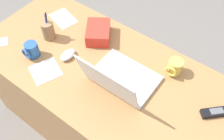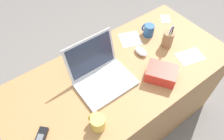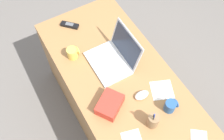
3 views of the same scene
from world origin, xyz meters
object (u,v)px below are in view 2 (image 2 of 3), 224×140
(pen_holder, at_px, (168,39))
(coffee_mug_tall, at_px, (98,122))
(snack_bag, at_px, (161,73))
(laptop, at_px, (101,74))
(computer_mouse, at_px, (141,51))
(coffee_mug_white, at_px, (149,30))

(pen_holder, bearing_deg, coffee_mug_tall, -163.94)
(coffee_mug_tall, distance_m, snack_bag, 0.49)
(pen_holder, bearing_deg, laptop, 176.78)
(computer_mouse, distance_m, coffee_mug_white, 0.20)
(computer_mouse, bearing_deg, coffee_mug_tall, -153.47)
(coffee_mug_tall, bearing_deg, snack_bag, 3.90)
(pen_holder, height_order, snack_bag, pen_holder)
(laptop, distance_m, coffee_mug_white, 0.52)
(coffee_mug_tall, relative_size, pen_holder, 0.50)
(computer_mouse, xyz_separation_m, pen_holder, (0.19, -0.05, 0.04))
(laptop, bearing_deg, coffee_mug_tall, -128.01)
(laptop, height_order, coffee_mug_tall, laptop)
(coffee_mug_white, distance_m, coffee_mug_tall, 0.78)
(coffee_mug_tall, bearing_deg, pen_holder, 16.06)
(laptop, distance_m, computer_mouse, 0.34)
(laptop, height_order, snack_bag, laptop)
(snack_bag, bearing_deg, laptop, 145.84)
(computer_mouse, height_order, coffee_mug_white, coffee_mug_white)
(coffee_mug_white, bearing_deg, coffee_mug_tall, -152.09)
(coffee_mug_white, distance_m, snack_bag, 0.39)
(laptop, xyz_separation_m, computer_mouse, (0.34, 0.02, -0.03))
(coffee_mug_tall, height_order, pen_holder, pen_holder)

